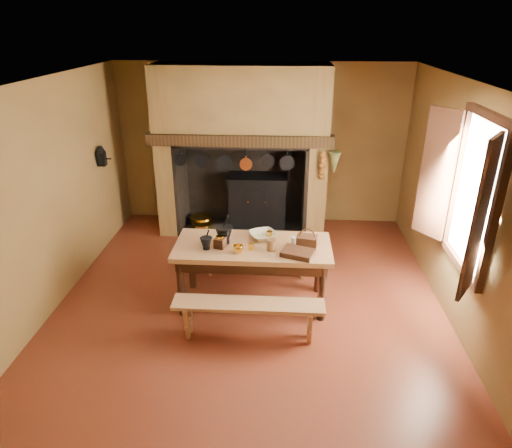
{
  "coord_description": "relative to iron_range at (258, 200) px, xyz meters",
  "views": [
    {
      "loc": [
        0.41,
        -5.13,
        3.41
      ],
      "look_at": [
        0.06,
        0.3,
        0.97
      ],
      "focal_mm": 32.0,
      "sensor_mm": 36.0,
      "label": 1
    }
  ],
  "objects": [
    {
      "name": "wall_front",
      "position": [
        0.04,
        -5.2,
        0.92
      ],
      "size": [
        5.0,
        0.02,
        2.8
      ],
      "primitive_type": "cube",
      "color": "olive",
      "rests_on": "floor"
    },
    {
      "name": "stoneware_crock",
      "position": [
        0.32,
        -2.63,
        0.43
      ],
      "size": [
        0.13,
        0.13,
        0.14
      ],
      "primitive_type": "cylinder",
      "rotation": [
        0.0,
        0.0,
        -0.15
      ],
      "color": "brown",
      "rests_on": "work_table"
    },
    {
      "name": "chimney_breast",
      "position": [
        -0.26,
        -0.14,
        1.33
      ],
      "size": [
        2.95,
        0.96,
        2.8
      ],
      "color": "olive",
      "rests_on": "floor"
    },
    {
      "name": "work_table",
      "position": [
        0.08,
        -2.5,
        0.23
      ],
      "size": [
        1.95,
        0.87,
        0.84
      ],
      "color": "tan",
      "rests_on": "floor"
    },
    {
      "name": "brass_mug_a",
      "position": [
        0.07,
        -2.63,
        0.4
      ],
      "size": [
        0.1,
        0.1,
        0.08
      ],
      "primitive_type": "cylinder",
      "rotation": [
        0.0,
        0.0,
        -0.4
      ],
      "color": "gold",
      "rests_on": "work_table"
    },
    {
      "name": "wall_right",
      "position": [
        2.54,
        -2.45,
        0.92
      ],
      "size": [
        0.02,
        5.5,
        2.8
      ],
      "primitive_type": "cube",
      "color": "olive",
      "rests_on": "floor"
    },
    {
      "name": "mortar_large",
      "position": [
        -0.28,
        -2.48,
        0.49
      ],
      "size": [
        0.22,
        0.22,
        0.38
      ],
      "rotation": [
        0.0,
        0.0,
        -0.12
      ],
      "color": "black",
      "rests_on": "work_table"
    },
    {
      "name": "brass_mug_b",
      "position": [
        0.28,
        -2.27,
        0.4
      ],
      "size": [
        0.08,
        0.08,
        0.09
      ],
      "primitive_type": "cylinder",
      "rotation": [
        0.0,
        0.0,
        -0.1
      ],
      "color": "gold",
      "rests_on": "work_table"
    },
    {
      "name": "bench_front",
      "position": [
        0.08,
        -3.25,
        -0.12
      ],
      "size": [
        1.73,
        0.3,
        0.49
      ],
      "color": "tan",
      "rests_on": "floor"
    },
    {
      "name": "glass_jar",
      "position": [
        0.59,
        -2.54,
        0.43
      ],
      "size": [
        0.1,
        0.1,
        0.14
      ],
      "primitive_type": "cylinder",
      "rotation": [
        0.0,
        0.0,
        0.22
      ],
      "color": "beige",
      "rests_on": "work_table"
    },
    {
      "name": "coffee_grinder",
      "position": [
        -0.32,
        -2.6,
        0.43
      ],
      "size": [
        0.18,
        0.15,
        0.19
      ],
      "rotation": [
        0.0,
        0.0,
        -0.27
      ],
      "color": "#32190F",
      "rests_on": "work_table"
    },
    {
      "name": "mortar_small",
      "position": [
        -0.48,
        -2.65,
        0.45
      ],
      "size": [
        0.15,
        0.15,
        0.26
      ],
      "rotation": [
        0.0,
        0.0,
        -0.19
      ],
      "color": "black",
      "rests_on": "work_table"
    },
    {
      "name": "wall_left",
      "position": [
        -2.46,
        -2.45,
        0.92
      ],
      "size": [
        0.02,
        5.5,
        2.8
      ],
      "primitive_type": "cube",
      "color": "olive",
      "rests_on": "floor"
    },
    {
      "name": "bench_back",
      "position": [
        0.08,
        -1.81,
        -0.14
      ],
      "size": [
        1.64,
        0.29,
        0.46
      ],
      "color": "tan",
      "rests_on": "floor"
    },
    {
      "name": "onion_string",
      "position": [
        1.04,
        -0.66,
        0.85
      ],
      "size": [
        0.12,
        0.1,
        0.46
      ],
      "primitive_type": null,
      "color": "#A75A1E",
      "rests_on": "chimney_breast"
    },
    {
      "name": "hanging_pans",
      "position": [
        -0.3,
        -0.64,
        0.88
      ],
      "size": [
        1.92,
        0.29,
        0.27
      ],
      "color": "black",
      "rests_on": "chimney_breast"
    },
    {
      "name": "mixing_bowl",
      "position": [
        0.2,
        -2.31,
        0.4
      ],
      "size": [
        0.45,
        0.45,
        0.08
      ],
      "primitive_type": "imported",
      "rotation": [
        0.0,
        0.0,
        0.43
      ],
      "color": "beige",
      "rests_on": "work_table"
    },
    {
      "name": "ceiling",
      "position": [
        0.04,
        -2.45,
        2.32
      ],
      "size": [
        5.5,
        5.5,
        0.0
      ],
      "primitive_type": "plane",
      "rotation": [
        3.14,
        0.0,
        0.0
      ],
      "color": "silver",
      "rests_on": "back_wall"
    },
    {
      "name": "herb_bunch",
      "position": [
        1.22,
        -0.66,
        0.9
      ],
      "size": [
        0.2,
        0.2,
        0.35
      ],
      "primitive_type": "cone",
      "rotation": [
        3.14,
        0.0,
        0.0
      ],
      "color": "brown",
      "rests_on": "chimney_breast"
    },
    {
      "name": "back_wall",
      "position": [
        0.04,
        0.3,
        0.92
      ],
      "size": [
        5.0,
        0.02,
        2.8
      ],
      "primitive_type": "cube",
      "color": "olive",
      "rests_on": "floor"
    },
    {
      "name": "floor",
      "position": [
        0.04,
        -2.45,
        -0.48
      ],
      "size": [
        5.5,
        5.5,
        0.0
      ],
      "primitive_type": "plane",
      "color": "#5E2516",
      "rests_on": "ground"
    },
    {
      "name": "wooden_tray",
      "position": [
        0.64,
        -2.75,
        0.39
      ],
      "size": [
        0.44,
        0.38,
        0.06
      ],
      "primitive_type": "cube",
      "rotation": [
        0.0,
        0.0,
        -0.36
      ],
      "color": "#32190F",
      "rests_on": "work_table"
    },
    {
      "name": "wicker_basket",
      "position": [
        0.75,
        -2.51,
        0.44
      ],
      "size": [
        0.29,
        0.23,
        0.25
      ],
      "rotation": [
        0.0,
        0.0,
        -0.2
      ],
      "color": "#4F2D17",
      "rests_on": "work_table"
    },
    {
      "name": "brass_cup",
      "position": [
        -0.08,
        -2.72,
        0.41
      ],
      "size": [
        0.16,
        0.16,
        0.1
      ],
      "primitive_type": "imported",
      "rotation": [
        0.0,
        0.0,
        0.38
      ],
      "color": "gold",
      "rests_on": "work_table"
    },
    {
      "name": "iron_range",
      "position": [
        0.0,
        0.0,
        0.0
      ],
      "size": [
        1.12,
        0.55,
        1.6
      ],
      "color": "black",
      "rests_on": "floor"
    },
    {
      "name": "hearth_pans",
      "position": [
        -1.01,
        -0.23,
        -0.39
      ],
      "size": [
        0.51,
        0.62,
        0.2
      ],
      "color": "gold",
      "rests_on": "floor"
    },
    {
      "name": "window",
      "position": [
        2.39,
        -2.85,
        1.22
      ],
      "size": [
        0.39,
        1.75,
        1.76
      ],
      "color": "white",
      "rests_on": "wall_right"
    },
    {
      "name": "wall_coffee_mill",
      "position": [
        -2.38,
        -0.9,
        1.03
      ],
      "size": [
        0.23,
        0.16,
        0.31
      ],
      "color": "black",
      "rests_on": "wall_left"
    }
  ]
}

